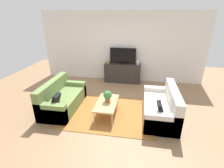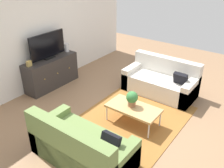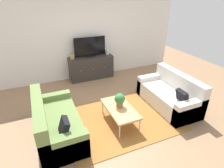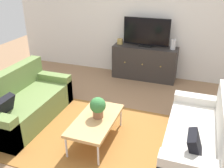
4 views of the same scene
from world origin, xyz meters
The scene contains 11 objects.
ground_plane centered at (0.00, 0.00, 0.00)m, with size 10.00×10.00×0.00m, color #997251.
wall_back centered at (0.00, 2.55, 1.35)m, with size 6.40×0.12×2.70m, color white.
area_rug centered at (0.00, -0.15, 0.01)m, with size 2.50×1.90×0.01m, color #9E662D.
couch_left_side centered at (-1.43, -0.10, 0.28)m, with size 0.82×1.67×0.83m.
couch_right_side centered at (1.43, -0.10, 0.28)m, with size 0.82×1.67×0.83m.
coffee_table centered at (-0.05, -0.23, 0.35)m, with size 0.54×1.03×0.38m.
potted_plant centered at (-0.04, -0.18, 0.55)m, with size 0.23×0.23×0.31m.
tv_console centered at (0.09, 2.27, 0.37)m, with size 1.42×0.47×0.75m.
flat_screen_tv centered at (0.09, 2.29, 1.06)m, with size 1.01×0.16×0.62m.
glass_vase centered at (0.68, 2.27, 0.85)m, with size 0.11×0.11×0.21m, color silver.
mantel_clock centered at (-0.50, 2.27, 0.81)m, with size 0.11×0.07×0.13m, color tan.
Camera 3 is at (-1.53, -3.24, 2.66)m, focal length 29.78 mm.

